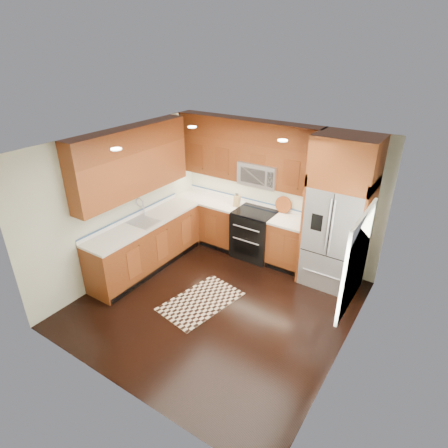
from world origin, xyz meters
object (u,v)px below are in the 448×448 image
Objects in this scene: rug at (201,301)px; utensil_crock at (311,215)px; range at (254,234)px; refrigerator at (338,214)px; knife_block at (237,201)px.

utensil_crock is (1.00, 1.99, 1.04)m from rug.
rug is at bearing -89.93° from range.
refrigerator reaches higher than knife_block.
knife_block is at bearing 177.47° from refrigerator.
knife_block is (-0.44, 0.05, 0.58)m from range.
knife_block reaches higher than range.
refrigerator is 2.66m from rug.
rug is at bearing -131.87° from refrigerator.
refrigerator reaches higher than rug.
refrigerator is (1.55, -0.04, 0.83)m from range.
range is 0.73m from knife_block.
range is at bearing 178.60° from refrigerator.
knife_block is at bearing 113.91° from rug.
refrigerator is 0.66m from utensil_crock.
range is 3.60× the size of knife_block.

